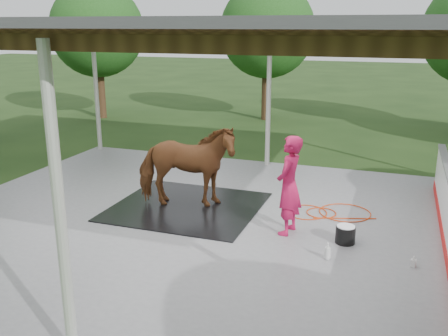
% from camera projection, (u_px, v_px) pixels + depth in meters
% --- Properties ---
extents(ground, '(100.00, 100.00, 0.00)m').
position_uv_depth(ground, '(210.00, 224.00, 10.46)').
color(ground, '#1E3814').
extents(concrete_slab, '(12.00, 10.00, 0.05)m').
position_uv_depth(concrete_slab, '(210.00, 223.00, 10.45)').
color(concrete_slab, slate).
rests_on(concrete_slab, ground).
extents(pavilion_structure, '(12.60, 10.60, 4.05)m').
position_uv_depth(pavilion_structure, '(208.00, 28.00, 9.36)').
color(pavilion_structure, beige).
rests_on(pavilion_structure, ground).
extents(tree_belt, '(28.00, 28.00, 5.80)m').
position_uv_depth(tree_belt, '(238.00, 37.00, 10.13)').
color(tree_belt, '#382314').
rests_on(tree_belt, ground).
extents(rubber_mat, '(3.21, 3.01, 0.02)m').
position_uv_depth(rubber_mat, '(187.00, 206.00, 11.30)').
color(rubber_mat, black).
rests_on(rubber_mat, concrete_slab).
extents(horse, '(2.42, 1.58, 1.88)m').
position_uv_depth(horse, '(186.00, 166.00, 11.04)').
color(horse, brown).
rests_on(horse, rubber_mat).
extents(handler, '(0.56, 0.77, 1.97)m').
position_uv_depth(handler, '(289.00, 185.00, 9.65)').
color(handler, '#B11244').
rests_on(handler, concrete_slab).
extents(wash_bucket, '(0.37, 0.37, 0.34)m').
position_uv_depth(wash_bucket, '(345.00, 234.00, 9.40)').
color(wash_bucket, black).
rests_on(wash_bucket, concrete_slab).
extents(soap_bottle_a, '(0.14, 0.14, 0.31)m').
position_uv_depth(soap_bottle_a, '(328.00, 251.00, 8.76)').
color(soap_bottle_a, silver).
rests_on(soap_bottle_a, concrete_slab).
extents(soap_bottle_b, '(0.10, 0.11, 0.19)m').
position_uv_depth(soap_bottle_b, '(414.00, 261.00, 8.50)').
color(soap_bottle_b, '#338CD8').
rests_on(soap_bottle_b, concrete_slab).
extents(hose_coil, '(1.94, 1.27, 0.02)m').
position_uv_depth(hose_coil, '(328.00, 212.00, 10.94)').
color(hose_coil, '#C0370D').
rests_on(hose_coil, concrete_slab).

